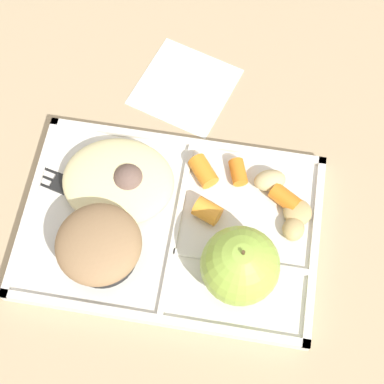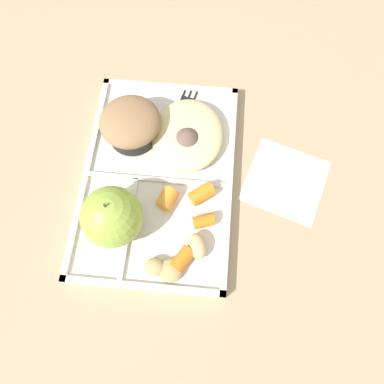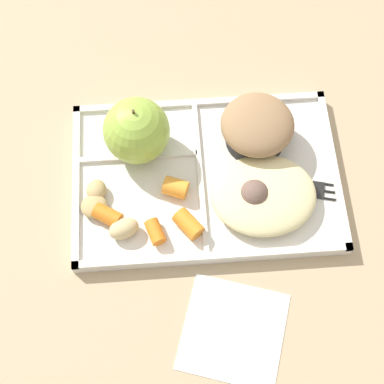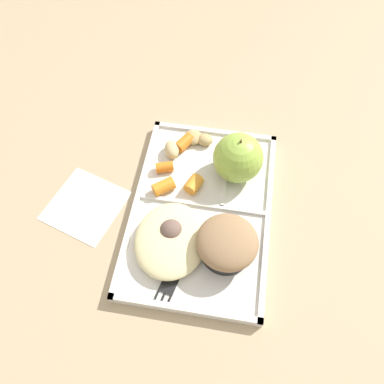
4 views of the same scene
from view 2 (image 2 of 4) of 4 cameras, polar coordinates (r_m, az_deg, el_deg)
ground at (r=0.59m, az=-5.16°, el=1.87°), size 6.00×6.00×0.00m
lunch_tray at (r=0.58m, az=-5.24°, el=2.13°), size 0.35×0.23×0.02m
green_apple at (r=0.51m, az=-12.27°, el=-3.76°), size 0.09×0.09×0.09m
bran_muffin at (r=0.59m, az=-9.44°, el=10.25°), size 0.09×0.09×0.06m
carrot_slice_near_corner at (r=0.52m, az=-1.48°, el=-10.32°), size 0.04×0.04×0.02m
carrot_slice_small at (r=0.55m, az=-3.87°, el=-1.03°), size 0.04×0.03×0.02m
carrot_slice_large at (r=0.54m, az=1.85°, el=-4.50°), size 0.03×0.03×0.02m
carrot_slice_tilted at (r=0.55m, az=1.51°, el=-0.28°), size 0.04×0.04×0.02m
potato_chunk_wedge at (r=0.52m, az=0.86°, el=-8.37°), size 0.04×0.04×0.02m
potato_chunk_large at (r=0.52m, az=-3.28°, el=-12.00°), size 0.04×0.04×0.02m
potato_chunk_browned at (r=0.52m, az=-5.70°, el=-11.42°), size 0.03×0.03×0.02m
egg_noodle_pile at (r=0.59m, az=-0.74°, el=8.86°), size 0.13×0.11×0.03m
meatball_center at (r=0.60m, az=-1.22°, el=10.39°), size 0.03×0.03×0.03m
meatball_side at (r=0.58m, az=-0.74°, el=8.03°), size 0.04×0.04×0.04m
meatball_front at (r=0.60m, az=-0.15°, el=10.14°), size 0.03×0.03×0.03m
plastic_fork at (r=0.63m, az=-1.70°, el=11.71°), size 0.14×0.05×0.00m
paper_napkin at (r=0.60m, az=14.30°, el=1.73°), size 0.15×0.15×0.00m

